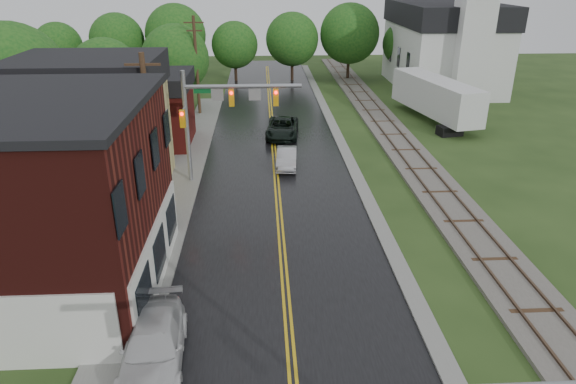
{
  "coord_description": "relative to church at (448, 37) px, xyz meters",
  "views": [
    {
      "loc": [
        -0.87,
        -4.44,
        12.79
      ],
      "look_at": [
        0.24,
        16.86,
        3.5
      ],
      "focal_mm": 32.0,
      "sensor_mm": 36.0,
      "label": 1
    }
  ],
  "objects": [
    {
      "name": "suv_dark",
      "position": [
        -19.2,
        -17.29,
        -5.08
      ],
      "size": [
        3.04,
        5.67,
        1.51
      ],
      "primitive_type": "imported",
      "rotation": [
        0.0,
        0.0,
        -0.1
      ],
      "color": "black",
      "rests_on": "ground"
    },
    {
      "name": "tree_left_c",
      "position": [
        -33.85,
        -13.84,
        -1.32
      ],
      "size": [
        6.0,
        6.0,
        7.65
      ],
      "color": "black",
      "rests_on": "ground"
    },
    {
      "name": "pickup_white",
      "position": [
        -24.8,
        -43.74,
        -5.08
      ],
      "size": [
        2.46,
        5.31,
        1.5
      ],
      "primitive_type": "imported",
      "rotation": [
        0.0,
        0.0,
        0.07
      ],
      "color": "silver",
      "rests_on": "ground"
    },
    {
      "name": "traffic_signal_far",
      "position": [
        -23.47,
        -26.74,
        -0.86
      ],
      "size": [
        7.34,
        0.43,
        7.2
      ],
      "color": "gray",
      "rests_on": "ground"
    },
    {
      "name": "railroad",
      "position": [
        -10.0,
        -18.74,
        -5.73
      ],
      "size": [
        3.2,
        80.0,
        0.3
      ],
      "color": "#59544C",
      "rests_on": "ground"
    },
    {
      "name": "yellow_house",
      "position": [
        -31.0,
        -27.74,
        -2.63
      ],
      "size": [
        8.0,
        7.0,
        6.4
      ],
      "primitive_type": "cube",
      "color": "tan",
      "rests_on": "ground"
    },
    {
      "name": "sidewalk_left",
      "position": [
        -26.2,
        -28.74,
        -5.83
      ],
      "size": [
        2.4,
        50.0,
        0.12
      ],
      "primitive_type": "cube",
      "color": "gray",
      "rests_on": "ground"
    },
    {
      "name": "utility_pole_b",
      "position": [
        -26.8,
        -31.74,
        -1.11
      ],
      "size": [
        1.8,
        0.28,
        9.0
      ],
      "color": "#382616",
      "rests_on": "ground"
    },
    {
      "name": "tree_left_e",
      "position": [
        -28.85,
        -7.84,
        -1.02
      ],
      "size": [
        6.4,
        6.4,
        8.16
      ],
      "color": "black",
      "rests_on": "ground"
    },
    {
      "name": "curb_right",
      "position": [
        -14.6,
        -18.74,
        -5.83
      ],
      "size": [
        0.8,
        70.0,
        0.12
      ],
      "primitive_type": "cube",
      "color": "gray",
      "rests_on": "ground"
    },
    {
      "name": "darkred_building",
      "position": [
        -30.0,
        -18.74,
        -3.63
      ],
      "size": [
        7.0,
        6.0,
        4.4
      ],
      "primitive_type": "cube",
      "color": "#3F0F0C",
      "rests_on": "ground"
    },
    {
      "name": "main_road",
      "position": [
        -20.0,
        -23.74,
        -5.83
      ],
      "size": [
        10.0,
        90.0,
        0.02
      ],
      "primitive_type": "cube",
      "color": "black",
      "rests_on": "ground"
    },
    {
      "name": "church",
      "position": [
        0.0,
        0.0,
        0.0
      ],
      "size": [
        10.4,
        18.4,
        20.0
      ],
      "color": "silver",
      "rests_on": "ground"
    },
    {
      "name": "semi_trailer",
      "position": [
        -5.22,
        -13.19,
        -3.56
      ],
      "size": [
        5.01,
        12.34,
        3.82
      ],
      "color": "black",
      "rests_on": "ground"
    },
    {
      "name": "tree_left_b",
      "position": [
        -37.85,
        -21.84,
        -0.12
      ],
      "size": [
        7.6,
        7.6,
        9.69
      ],
      "color": "black",
      "rests_on": "ground"
    },
    {
      "name": "utility_pole_c",
      "position": [
        -26.8,
        -9.74,
        -1.11
      ],
      "size": [
        1.8,
        0.28,
        9.0
      ],
      "color": "#382616",
      "rests_on": "ground"
    },
    {
      "name": "sedan_silver",
      "position": [
        -19.2,
        -24.39,
        -5.19
      ],
      "size": [
        1.66,
        4.0,
        1.29
      ],
      "primitive_type": "imported",
      "rotation": [
        0.0,
        0.0,
        -0.08
      ],
      "color": "#A7A7AB",
      "rests_on": "ground"
    }
  ]
}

